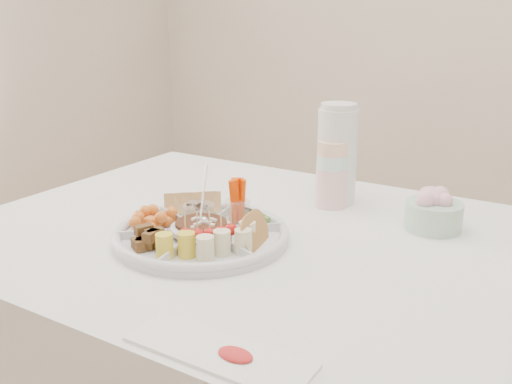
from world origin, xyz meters
The scene contains 13 objects.
dining_table centered at (0.00, 0.00, 0.38)m, with size 1.52×1.02×0.76m, color white.
party_tray centered at (-0.16, -0.11, 0.78)m, with size 0.38×0.38×0.04m, color silver.
bean_dip centered at (-0.16, -0.11, 0.79)m, with size 0.11×0.11×0.04m, color black.
tortillas centered at (-0.04, -0.09, 0.80)m, with size 0.10×0.10×0.06m, color #C28E45, non-canonical shape.
carrot_cucumber centered at (-0.12, 0.01, 0.82)m, with size 0.12×0.12×0.10m, color #FA4500, non-canonical shape.
pita_raisins centered at (-0.25, -0.01, 0.80)m, with size 0.10×0.10×0.06m, color #E2A553, non-canonical shape.
cherries centered at (-0.29, -0.13, 0.79)m, with size 0.12×0.12×0.05m, color orange, non-canonical shape.
granola_chunks centered at (-0.21, -0.23, 0.79)m, with size 0.10×0.10×0.04m, color brown, non-canonical shape.
banana_tomato centered at (-0.08, -0.21, 0.82)m, with size 0.12×0.12×0.09m, color #D3C975, non-canonical shape.
cup_stack centered at (-0.02, 0.26, 0.87)m, with size 0.08×0.08×0.23m, color #CFF3C6.
thermos centered at (-0.02, 0.29, 0.89)m, with size 0.10×0.10×0.27m, color silver.
flower_bowl centered at (0.25, 0.23, 0.81)m, with size 0.13×0.13×0.10m, color silver.
placemat centered at (0.12, -0.45, 0.76)m, with size 0.29×0.10×0.01m, color white.
Camera 1 is at (0.55, -1.04, 1.25)m, focal length 40.00 mm.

